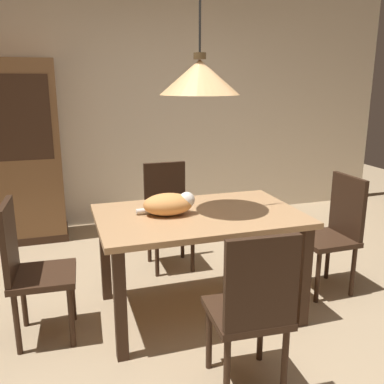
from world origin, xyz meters
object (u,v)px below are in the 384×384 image
(chair_right_side, at_px, (335,229))
(cat_sleeping, at_px, (170,204))
(chair_left_side, at_px, (29,265))
(pendant_lamp, at_px, (200,77))
(dining_table, at_px, (199,227))
(hutch_bookcase, at_px, (4,157))
(chair_far_back, at_px, (168,210))
(chair_near_front, at_px, (252,306))

(chair_right_side, height_order, cat_sleeping, chair_right_side)
(chair_left_side, relative_size, pendant_lamp, 0.72)
(pendant_lamp, bearing_deg, dining_table, -95.36)
(chair_left_side, xyz_separation_m, pendant_lamp, (1.13, -0.00, 1.15))
(dining_table, height_order, hutch_bookcase, hutch_bookcase)
(pendant_lamp, bearing_deg, chair_far_back, 89.97)
(chair_left_side, relative_size, cat_sleeping, 2.38)
(chair_left_side, bearing_deg, chair_near_front, -38.17)
(chair_left_side, xyz_separation_m, chair_right_side, (2.26, -0.00, 0.00))
(pendant_lamp, relative_size, hutch_bookcase, 0.70)
(chair_far_back, distance_m, pendant_lamp, 1.45)
(dining_table, relative_size, cat_sleeping, 3.58)
(chair_right_side, xyz_separation_m, cat_sleeping, (-1.33, 0.03, 0.32))
(chair_far_back, relative_size, pendant_lamp, 0.72)
(chair_near_front, distance_m, cat_sleeping, 0.98)
(chair_right_side, distance_m, cat_sleeping, 1.37)
(dining_table, xyz_separation_m, pendant_lamp, (0.00, 0.00, 1.01))
(chair_right_side, xyz_separation_m, hutch_bookcase, (-2.55, 1.94, 0.38))
(chair_far_back, bearing_deg, cat_sleeping, -103.42)
(chair_far_back, relative_size, cat_sleeping, 2.38)
(chair_near_front, bearing_deg, pendant_lamp, 89.68)
(chair_near_front, xyz_separation_m, hutch_bookcase, (-1.42, 2.82, 0.38))
(chair_far_back, bearing_deg, chair_right_side, -37.88)
(chair_near_front, height_order, chair_left_side, same)
(dining_table, height_order, chair_far_back, chair_far_back)
(chair_left_side, xyz_separation_m, chair_far_back, (1.13, 0.87, 0.00))
(chair_left_side, bearing_deg, chair_right_side, -0.10)
(chair_near_front, relative_size, chair_far_back, 1.00)
(chair_left_side, distance_m, chair_far_back, 1.43)
(chair_far_back, relative_size, chair_right_side, 1.00)
(chair_left_side, distance_m, pendant_lamp, 1.61)
(chair_left_side, relative_size, chair_far_back, 1.00)
(dining_table, height_order, chair_left_side, chair_left_side)
(chair_far_back, xyz_separation_m, chair_right_side, (1.13, -0.88, 0.00))
(cat_sleeping, height_order, hutch_bookcase, hutch_bookcase)
(dining_table, relative_size, hutch_bookcase, 0.76)
(chair_near_front, relative_size, hutch_bookcase, 0.50)
(chair_far_back, height_order, chair_right_side, same)
(chair_right_side, bearing_deg, chair_left_side, 179.90)
(chair_near_front, relative_size, chair_right_side, 1.00)
(chair_left_side, distance_m, cat_sleeping, 0.98)
(cat_sleeping, bearing_deg, chair_far_back, 76.58)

